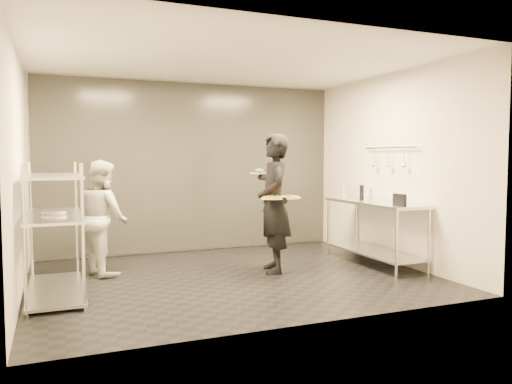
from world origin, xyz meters
name	(u,v)px	position (x,y,z in m)	size (l,w,h in m)	color
room_shell	(207,168)	(0.00, 1.18, 1.40)	(5.00, 4.00, 2.80)	black
pass_rack	(54,227)	(-2.15, 0.00, 0.77)	(0.60, 1.60, 1.50)	silver
prep_counter	(374,221)	(2.18, 0.00, 0.63)	(0.60, 1.80, 0.92)	silver
utensil_rail	(389,158)	(2.43, 0.00, 1.55)	(0.07, 1.20, 0.31)	silver
waiter	(274,203)	(0.62, 0.10, 0.94)	(0.68, 0.45, 1.87)	black
chef	(103,217)	(-1.55, 0.84, 0.76)	(0.74, 0.58, 1.53)	beige
pizza_plate_near	(273,198)	(0.49, -0.14, 1.03)	(0.31, 0.31, 0.05)	silver
pizza_plate_far	(290,197)	(0.74, -0.15, 1.03)	(0.30, 0.30, 0.05)	silver
salad_plate	(259,172)	(0.55, 0.44, 1.36)	(0.27, 0.27, 0.07)	silver
pos_monitor	(400,200)	(2.06, -0.72, 1.00)	(0.05, 0.23, 0.16)	black
bottle_green	(345,189)	(2.13, 0.73, 1.06)	(0.08, 0.08, 0.28)	gray
bottle_clear	(370,195)	(2.18, 0.10, 1.01)	(0.05, 0.05, 0.18)	gray
bottle_dark	(362,193)	(2.13, 0.26, 1.03)	(0.07, 0.07, 0.23)	black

